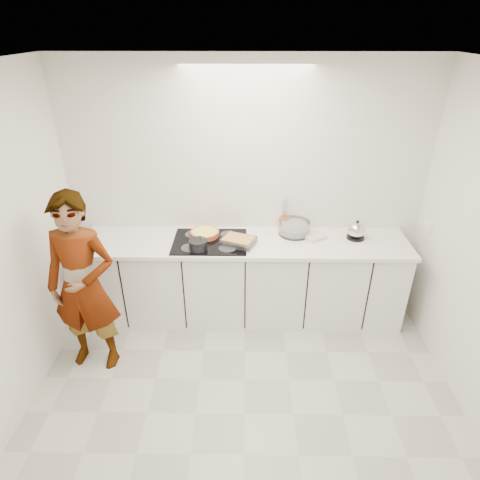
{
  "coord_description": "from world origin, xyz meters",
  "views": [
    {
      "loc": [
        -0.01,
        -2.2,
        2.82
      ],
      "look_at": [
        -0.05,
        1.05,
        1.05
      ],
      "focal_mm": 30.0,
      "sensor_mm": 36.0,
      "label": 1
    }
  ],
  "objects_px": {
    "hob": "(210,241)",
    "saucepan": "(198,245)",
    "kettle": "(356,231)",
    "baking_dish": "(238,240)",
    "utensil_crock": "(284,224)",
    "tart_dish": "(205,233)",
    "cook": "(83,286)",
    "mixing_bowl": "(294,228)"
  },
  "relations": [
    {
      "from": "utensil_crock",
      "to": "cook",
      "type": "bearing_deg",
      "value": -152.02
    },
    {
      "from": "kettle",
      "to": "mixing_bowl",
      "type": "bearing_deg",
      "value": 172.1
    },
    {
      "from": "saucepan",
      "to": "mixing_bowl",
      "type": "distance_m",
      "value": 1.01
    },
    {
      "from": "saucepan",
      "to": "cook",
      "type": "distance_m",
      "value": 1.07
    },
    {
      "from": "hob",
      "to": "saucepan",
      "type": "relative_size",
      "value": 4.1
    },
    {
      "from": "baking_dish",
      "to": "cook",
      "type": "height_order",
      "value": "cook"
    },
    {
      "from": "mixing_bowl",
      "to": "kettle",
      "type": "xyz_separation_m",
      "value": [
        0.61,
        -0.08,
        0.02
      ]
    },
    {
      "from": "baking_dish",
      "to": "kettle",
      "type": "relative_size",
      "value": 1.85
    },
    {
      "from": "baking_dish",
      "to": "cook",
      "type": "relative_size",
      "value": 0.22
    },
    {
      "from": "hob",
      "to": "cook",
      "type": "xyz_separation_m",
      "value": [
        -1.03,
        -0.67,
        -0.07
      ]
    },
    {
      "from": "saucepan",
      "to": "cook",
      "type": "height_order",
      "value": "cook"
    },
    {
      "from": "hob",
      "to": "saucepan",
      "type": "bearing_deg",
      "value": -120.06
    },
    {
      "from": "utensil_crock",
      "to": "tart_dish",
      "type": "bearing_deg",
      "value": -168.46
    },
    {
      "from": "cook",
      "to": "utensil_crock",
      "type": "bearing_deg",
      "value": 32.78
    },
    {
      "from": "saucepan",
      "to": "utensil_crock",
      "type": "distance_m",
      "value": 0.96
    },
    {
      "from": "utensil_crock",
      "to": "saucepan",
      "type": "bearing_deg",
      "value": -152.13
    },
    {
      "from": "baking_dish",
      "to": "kettle",
      "type": "bearing_deg",
      "value": 7.09
    },
    {
      "from": "baking_dish",
      "to": "mixing_bowl",
      "type": "distance_m",
      "value": 0.61
    },
    {
      "from": "cook",
      "to": "hob",
      "type": "bearing_deg",
      "value": 37.61
    },
    {
      "from": "hob",
      "to": "mixing_bowl",
      "type": "bearing_deg",
      "value": 12.24
    },
    {
      "from": "utensil_crock",
      "to": "cook",
      "type": "height_order",
      "value": "cook"
    },
    {
      "from": "saucepan",
      "to": "utensil_crock",
      "type": "xyz_separation_m",
      "value": [
        0.85,
        0.45,
        0.01
      ]
    },
    {
      "from": "tart_dish",
      "to": "kettle",
      "type": "bearing_deg",
      "value": -0.69
    },
    {
      "from": "hob",
      "to": "baking_dish",
      "type": "height_order",
      "value": "baking_dish"
    },
    {
      "from": "hob",
      "to": "utensil_crock",
      "type": "xyz_separation_m",
      "value": [
        0.76,
        0.28,
        0.06
      ]
    },
    {
      "from": "tart_dish",
      "to": "cook",
      "type": "bearing_deg",
      "value": -141.15
    },
    {
      "from": "saucepan",
      "to": "kettle",
      "type": "xyz_separation_m",
      "value": [
        1.55,
        0.27,
        0.02
      ]
    },
    {
      "from": "tart_dish",
      "to": "kettle",
      "type": "relative_size",
      "value": 1.77
    },
    {
      "from": "hob",
      "to": "kettle",
      "type": "relative_size",
      "value": 3.58
    },
    {
      "from": "tart_dish",
      "to": "baking_dish",
      "type": "distance_m",
      "value": 0.38
    },
    {
      "from": "hob",
      "to": "kettle",
      "type": "height_order",
      "value": "kettle"
    },
    {
      "from": "mixing_bowl",
      "to": "baking_dish",
      "type": "bearing_deg",
      "value": -157.79
    },
    {
      "from": "mixing_bowl",
      "to": "utensil_crock",
      "type": "distance_m",
      "value": 0.14
    },
    {
      "from": "kettle",
      "to": "cook",
      "type": "relative_size",
      "value": 0.12
    },
    {
      "from": "utensil_crock",
      "to": "cook",
      "type": "xyz_separation_m",
      "value": [
        -1.79,
        -0.95,
        -0.14
      ]
    },
    {
      "from": "hob",
      "to": "baking_dish",
      "type": "bearing_deg",
      "value": -9.37
    },
    {
      "from": "saucepan",
      "to": "mixing_bowl",
      "type": "xyz_separation_m",
      "value": [
        0.94,
        0.35,
        0.0
      ]
    },
    {
      "from": "baking_dish",
      "to": "kettle",
      "type": "height_order",
      "value": "kettle"
    },
    {
      "from": "hob",
      "to": "saucepan",
      "type": "distance_m",
      "value": 0.2
    },
    {
      "from": "tart_dish",
      "to": "utensil_crock",
      "type": "xyz_separation_m",
      "value": [
        0.82,
        0.17,
        0.03
      ]
    },
    {
      "from": "baking_dish",
      "to": "mixing_bowl",
      "type": "xyz_separation_m",
      "value": [
        0.56,
        0.23,
        0.02
      ]
    },
    {
      "from": "baking_dish",
      "to": "cook",
      "type": "xyz_separation_m",
      "value": [
        -1.31,
        -0.62,
        -0.11
      ]
    }
  ]
}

